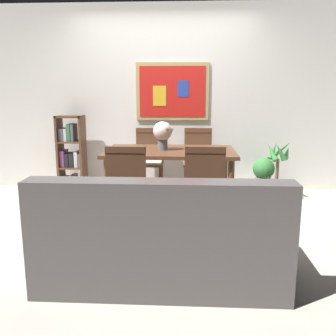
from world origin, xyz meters
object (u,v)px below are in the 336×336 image
Objects in this scene: dining_chair_far_right at (198,156)px; potted_palm at (277,180)px; potted_ivy at (263,174)px; flower_vase at (163,133)px; dining_chair_near_left at (128,183)px; leather_couch at (162,241)px; bookshelf at (72,158)px; dining_table at (170,158)px; tv_remote at (196,148)px; dining_chair_far_left at (149,155)px; dining_chair_near_right at (204,183)px.

dining_chair_far_right is 1.10m from potted_palm.
potted_ivy is 1.57× the size of flower_vase.
dining_chair_near_left is 1.00m from leather_couch.
bookshelf is 2.68m from potted_ivy.
bookshelf is at bearing 151.55° from dining_table.
dining_table is at bearing -28.45° from bookshelf.
potted_palm is (2.80, -0.27, -0.22)m from bookshelf.
dining_chair_far_right is 1.74× the size of potted_ivy.
tv_remote is at bearing 80.83° from leather_couch.
leather_couch is 1.80m from flower_vase.
dining_chair_far_right reaches higher than potted_palm.
flower_vase is at bearing 69.90° from dining_chair_near_left.
bookshelf reaches higher than dining_table.
flower_vase is (-0.09, 0.00, 0.30)m from dining_table.
dining_chair_far_left is at bearing 107.63° from flower_vase.
dining_table is 1.72m from leather_couch.
dining_chair_near_right is at bearing 69.13° from leather_couch.
dining_chair_far_right is 0.74m from tv_remote.
bookshelf reaches higher than dining_chair_near_right.
tv_remote is at bearing 12.28° from flower_vase.
dining_chair_far_right is 0.51× the size of leather_couch.
potted_palm is at bearing 58.20° from leather_couch.
potted_palm is at bearing 19.99° from dining_table.
leather_couch is at bearing -116.78° from potted_ivy.
tv_remote is (-0.95, -0.67, 0.45)m from potted_ivy.
leather_couch is 5.43× the size of flower_vase.
dining_chair_near_left is 1.74× the size of potted_ivy.
dining_table is 1.89× the size of potted_palm.
tv_remote is at bearing 52.22° from dining_chair_near_left.
tv_remote is (-0.07, 0.85, 0.21)m from dining_chair_near_right.
flower_vase is 2.05× the size of tv_remote.
dining_chair_far_right is at bearing 0.58° from bookshelf.
leather_couch is 1.85m from tv_remote.
dining_table is 1.50m from potted_ivy.
potted_palm is (1.70, -0.27, -0.26)m from dining_chair_far_left.
flower_vase is at bearing -161.11° from potted_palm.
potted_ivy is (2.67, -0.02, -0.19)m from bookshelf.
dining_table is at bearing -164.37° from tv_remote.
dining_table is at bearing -113.76° from dining_chair_far_right.
flower_vase is 0.44m from tv_remote.
dining_chair_far_right is at bearing 177.76° from potted_ivy.
dining_chair_near_left is 0.94m from flower_vase.
dining_chair_far_left reaches higher than potted_ivy.
potted_palm reaches higher than tv_remote.
leather_couch is (-0.35, -0.92, -0.22)m from dining_chair_near_right.
leather_couch is 2.73m from potted_ivy.
dining_chair_near_right is at bearing -120.11° from potted_ivy.
leather_couch is 3.45× the size of potted_ivy.
potted_ivy is 3.23× the size of tv_remote.
dining_chair_near_left and dining_chair_far_left have the same top height.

